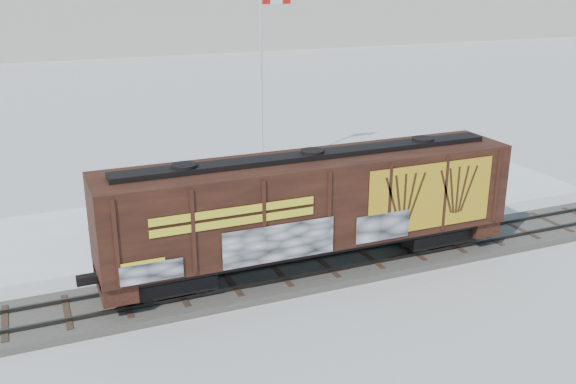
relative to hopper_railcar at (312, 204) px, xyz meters
name	(u,v)px	position (x,y,z in m)	size (l,w,h in m)	color
ground	(279,279)	(-1.40, 0.01, -2.98)	(500.00, 500.00, 0.00)	white
rail_track	(279,276)	(-1.40, 0.01, -2.84)	(50.00, 3.40, 0.43)	#59544C
parking_strip	(223,216)	(-1.40, 7.51, -2.97)	(40.00, 8.00, 0.03)	white
hopper_railcar	(312,204)	(0.00, 0.00, 0.00)	(16.54, 3.06, 4.61)	black
flagpole	(264,106)	(3.27, 13.88, 1.07)	(2.30, 0.90, 11.06)	silver
car_silver	(133,216)	(-5.78, 7.39, -2.26)	(1.63, 4.06, 1.38)	silver
car_white	(271,197)	(1.11, 7.29, -2.20)	(1.60, 4.60, 1.52)	white
car_dark	(300,190)	(3.03, 8.01, -2.33)	(1.73, 4.27, 1.24)	black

